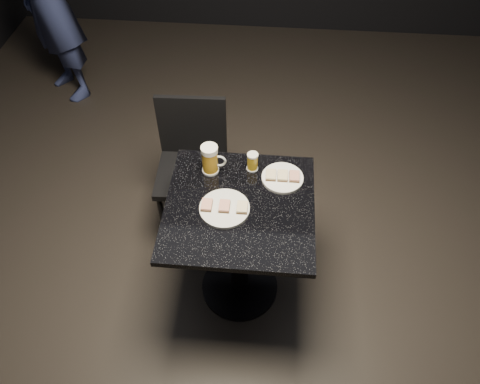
% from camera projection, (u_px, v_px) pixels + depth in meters
% --- Properties ---
extents(floor, '(6.00, 6.00, 0.00)m').
position_uv_depth(floor, '(240.00, 287.00, 2.75)').
color(floor, black).
rests_on(floor, ground).
extents(plate_large, '(0.23, 0.23, 0.01)m').
position_uv_depth(plate_large, '(224.00, 208.00, 2.16)').
color(plate_large, silver).
rests_on(plate_large, table).
extents(plate_small, '(0.21, 0.21, 0.01)m').
position_uv_depth(plate_small, '(282.00, 178.00, 2.29)').
color(plate_small, white).
rests_on(plate_small, table).
extents(table, '(0.70, 0.70, 0.75)m').
position_uv_depth(table, '(240.00, 236.00, 2.37)').
color(table, black).
rests_on(table, floor).
extents(beer_mug, '(0.12, 0.09, 0.16)m').
position_uv_depth(beer_mug, '(210.00, 159.00, 2.28)').
color(beer_mug, silver).
rests_on(beer_mug, table).
extents(beer_tumbler, '(0.06, 0.06, 0.10)m').
position_uv_depth(beer_tumbler, '(252.00, 162.00, 2.31)').
color(beer_tumbler, silver).
rests_on(beer_tumbler, table).
extents(chair, '(0.41, 0.41, 0.87)m').
position_uv_depth(chair, '(192.00, 160.00, 2.74)').
color(chair, black).
rests_on(chair, floor).
extents(canapes_on_plate_large, '(0.21, 0.07, 0.02)m').
position_uv_depth(canapes_on_plate_large, '(224.00, 206.00, 2.15)').
color(canapes_on_plate_large, '#4C3521').
rests_on(canapes_on_plate_large, plate_large).
extents(canapes_on_plate_small, '(0.16, 0.07, 0.02)m').
position_uv_depth(canapes_on_plate_small, '(283.00, 176.00, 2.28)').
color(canapes_on_plate_small, '#4C3521').
rests_on(canapes_on_plate_small, plate_small).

